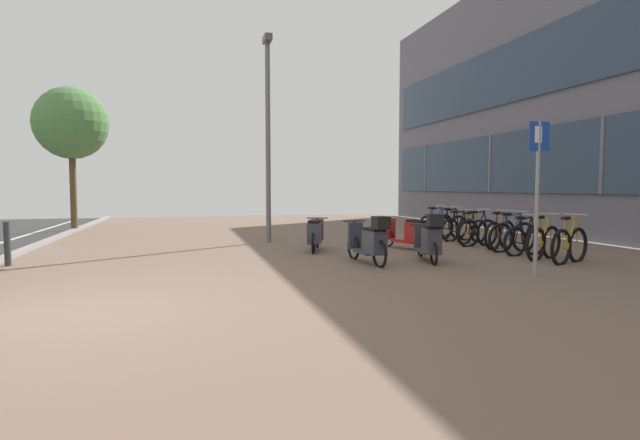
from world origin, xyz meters
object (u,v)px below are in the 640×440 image
at_px(bicycle_rack_08, 451,227).
at_px(bicycle_rack_00, 569,245).
at_px(scooter_mid, 410,234).
at_px(lamp_post, 268,128).
at_px(bicycle_rack_04, 500,235).
at_px(street_tree, 71,124).
at_px(scooter_far, 430,240).
at_px(bicycle_rack_03, 512,237).
at_px(bicycle_rack_07, 458,229).
at_px(bicycle_rack_06, 472,231).
at_px(scooter_extra, 315,234).
at_px(bicycle_rack_01, 544,243).
at_px(scooter_near, 370,241).
at_px(bicycle_rack_02, 525,240).
at_px(bicycle_rack_09, 436,225).
at_px(bollard_far, 7,244).
at_px(parking_sign, 538,182).
at_px(bicycle_rack_05, 478,233).

bearing_deg(bicycle_rack_08, bicycle_rack_00, -91.64).
xyz_separation_m(scooter_mid, lamp_post, (-3.09, 2.52, 2.74)).
relative_size(bicycle_rack_04, scooter_mid, 0.79).
distance_m(scooter_mid, street_tree, 12.53).
height_order(scooter_far, lamp_post, lamp_post).
bearing_deg(bicycle_rack_04, scooter_far, -149.89).
relative_size(bicycle_rack_04, lamp_post, 0.23).
relative_size(bicycle_rack_03, lamp_post, 0.25).
bearing_deg(bicycle_rack_08, scooter_mid, -137.96).
distance_m(bicycle_rack_07, scooter_far, 4.37).
bearing_deg(bicycle_rack_06, scooter_extra, -173.27).
relative_size(bicycle_rack_01, bicycle_rack_07, 1.02).
bearing_deg(scooter_near, scooter_mid, 47.41).
bearing_deg(bicycle_rack_08, bicycle_rack_02, -93.84).
height_order(bicycle_rack_00, bicycle_rack_03, bicycle_rack_00).
relative_size(bicycle_rack_00, bicycle_rack_09, 0.98).
bearing_deg(scooter_mid, bicycle_rack_08, 42.04).
xyz_separation_m(bicycle_rack_06, scooter_extra, (-4.54, -0.54, 0.07)).
distance_m(bicycle_rack_02, lamp_post, 7.15).
xyz_separation_m(bicycle_rack_02, bollard_far, (-10.69, 1.33, 0.10)).
distance_m(scooter_near, scooter_extra, 2.30).
distance_m(scooter_far, scooter_extra, 2.93).
bearing_deg(bicycle_rack_06, lamp_post, 162.26).
bearing_deg(bicycle_rack_07, scooter_near, -139.46).
xyz_separation_m(bicycle_rack_00, scooter_near, (-3.92, 0.92, 0.10)).
distance_m(scooter_near, parking_sign, 3.23).
xyz_separation_m(bicycle_rack_03, bicycle_rack_04, (0.09, 0.61, -0.00)).
bearing_deg(bicycle_rack_02, bollard_far, 172.90).
relative_size(scooter_mid, parking_sign, 0.60).
bearing_deg(bicycle_rack_05, bicycle_rack_08, 81.64).
relative_size(bicycle_rack_01, bicycle_rack_08, 0.99).
distance_m(bicycle_rack_00, bicycle_rack_03, 1.84).
xyz_separation_m(bicycle_rack_02, scooter_extra, (-4.37, 1.92, 0.07)).
bearing_deg(bicycle_rack_07, scooter_mid, -146.40).
distance_m(bicycle_rack_01, scooter_far, 2.55).
height_order(scooter_mid, lamp_post, lamp_post).
height_order(bicycle_rack_09, bollard_far, bicycle_rack_09).
height_order(scooter_near, scooter_far, scooter_far).
bearing_deg(bicycle_rack_03, bollard_far, 176.20).
bearing_deg(bicycle_rack_04, bollard_far, 179.44).
bearing_deg(scooter_extra, bicycle_rack_07, 14.32).
height_order(bicycle_rack_00, bicycle_rack_08, bicycle_rack_00).
xyz_separation_m(bicycle_rack_04, scooter_mid, (-2.24, 0.40, 0.04)).
distance_m(scooter_extra, parking_sign, 5.20).
bearing_deg(bicycle_rack_03, bicycle_rack_05, 96.73).
distance_m(bicycle_rack_08, scooter_far, 4.92).
height_order(bicycle_rack_00, scooter_extra, bicycle_rack_00).
bearing_deg(parking_sign, bicycle_rack_05, 70.26).
bearing_deg(street_tree, scooter_near, -53.61).
height_order(bicycle_rack_08, scooter_near, scooter_near).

